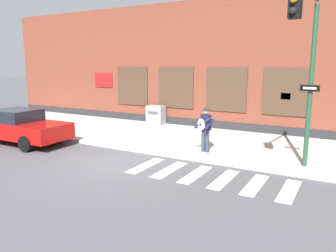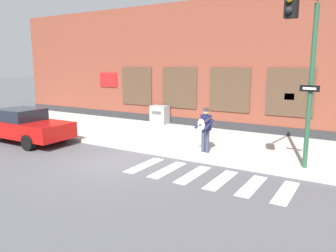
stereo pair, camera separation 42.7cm
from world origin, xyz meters
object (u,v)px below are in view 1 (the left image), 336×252
Objects in this scene: red_car at (21,127)px; utility_box at (156,115)px; traffic_light at (306,53)px; busker at (205,127)px.

red_car reaches higher than utility_box.
red_car is 4.42× the size of utility_box.
utility_box is (-8.34, 5.29, -3.15)m from traffic_light.
utility_box is at bearing 147.62° from traffic_light.
traffic_light is at bearing -32.38° from utility_box.
traffic_light is (3.51, -0.98, 2.69)m from busker.
utility_box is (3.11, 6.48, -0.10)m from red_car.
red_car is at bearing -115.65° from utility_box.
red_car is 2.68× the size of busker.
utility_box is (-4.83, 4.31, -0.46)m from busker.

